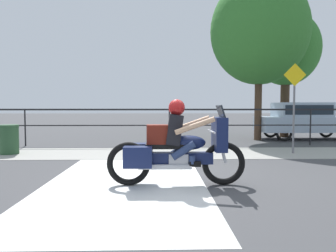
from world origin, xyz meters
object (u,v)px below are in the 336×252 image
(street_sign, at_px, (294,98))
(tree_behind_car, at_px, (286,49))
(motorcycle, at_px, (176,147))
(parked_car, at_px, (304,118))
(trash_bin, at_px, (9,139))
(tree_behind_sign, at_px, (259,31))

(street_sign, bearing_deg, tree_behind_car, 71.61)
(motorcycle, bearing_deg, parked_car, 52.88)
(parked_car, distance_m, trash_bin, 11.31)
(motorcycle, height_order, tree_behind_sign, tree_behind_sign)
(tree_behind_sign, bearing_deg, tree_behind_car, 39.11)
(trash_bin, bearing_deg, tree_behind_sign, 24.35)
(motorcycle, relative_size, street_sign, 0.93)
(tree_behind_sign, bearing_deg, motorcycle, -116.15)
(parked_car, xyz_separation_m, trash_bin, (-10.54, -4.07, -0.46))
(tree_behind_sign, height_order, tree_behind_car, tree_behind_sign)
(parked_car, height_order, tree_behind_car, tree_behind_car)
(parked_car, height_order, tree_behind_sign, tree_behind_sign)
(parked_car, height_order, street_sign, street_sign)
(street_sign, bearing_deg, trash_bin, 179.56)
(trash_bin, height_order, tree_behind_sign, tree_behind_sign)
(motorcycle, xyz_separation_m, tree_behind_sign, (3.80, 7.73, 3.79))
(trash_bin, height_order, tree_behind_car, tree_behind_car)
(tree_behind_car, bearing_deg, street_sign, -108.39)
(tree_behind_car, bearing_deg, tree_behind_sign, -140.89)
(motorcycle, xyz_separation_m, parked_car, (5.86, 7.96, 0.21))
(trash_bin, xyz_separation_m, street_sign, (8.37, -0.06, 1.20))
(parked_car, xyz_separation_m, tree_behind_car, (-0.44, 1.09, 3.08))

